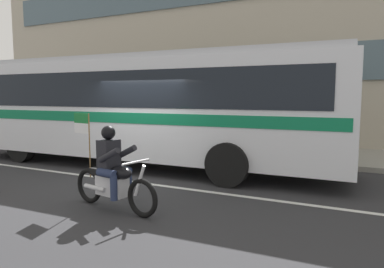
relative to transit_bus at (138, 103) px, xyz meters
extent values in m
plane|color=#2B2B2D|center=(0.98, -1.19, -1.88)|extent=(60.00, 60.00, 0.00)
cube|color=gray|center=(0.98, 3.91, -1.81)|extent=(28.00, 3.80, 0.15)
cube|color=silver|center=(0.98, -1.79, -1.88)|extent=(26.60, 0.14, 0.01)
cube|color=#B2A893|center=(0.98, 6.21, 2.94)|extent=(28.00, 0.80, 9.65)
cube|color=#4C606B|center=(0.98, 5.77, 1.49)|extent=(25.76, 0.10, 1.40)
cube|color=silver|center=(0.00, 0.01, -0.15)|extent=(12.12, 2.88, 2.70)
cube|color=black|center=(0.00, 0.01, 0.40)|extent=(11.15, 2.90, 0.96)
cube|color=#0F7247|center=(0.00, 0.01, -0.35)|extent=(11.88, 2.91, 0.28)
cube|color=#BABCC3|center=(0.00, 0.01, 1.26)|extent=(11.87, 2.75, 0.16)
cylinder|color=black|center=(-3.73, -1.17, -1.36)|extent=(1.04, 0.30, 1.04)
cylinder|color=black|center=(3.31, -1.17, -1.36)|extent=(1.04, 0.30, 1.04)
torus|color=black|center=(2.77, -3.83, -1.54)|extent=(0.70, 0.20, 0.69)
torus|color=black|center=(1.34, -3.59, -1.54)|extent=(0.70, 0.20, 0.69)
cube|color=silver|center=(2.01, -3.70, -1.44)|extent=(0.68, 0.38, 0.36)
ellipsoid|color=black|center=(2.25, -3.74, -1.16)|extent=(0.52, 0.36, 0.24)
cube|color=black|center=(1.81, -3.67, -1.20)|extent=(0.60, 0.35, 0.12)
cylinder|color=silver|center=(2.71, -3.82, -1.24)|extent=(0.28, 0.10, 0.58)
cylinder|color=silver|center=(2.63, -3.81, -0.92)|extent=(0.15, 0.64, 0.04)
cylinder|color=silver|center=(1.68, -3.81, -1.49)|extent=(0.56, 0.18, 0.09)
cube|color=black|center=(1.94, -3.69, -0.86)|extent=(0.34, 0.40, 0.56)
sphere|color=black|center=(1.94, -3.69, -0.45)|extent=(0.26, 0.26, 0.26)
cylinder|color=#232D4C|center=(2.10, -3.54, -1.16)|extent=(0.44, 0.22, 0.15)
cylinder|color=#232D4C|center=(2.28, -3.57, -1.40)|extent=(0.13, 0.13, 0.46)
cylinder|color=#232D4C|center=(2.04, -3.89, -1.16)|extent=(0.44, 0.22, 0.15)
cylinder|color=#232D4C|center=(2.22, -3.92, -1.40)|extent=(0.13, 0.13, 0.46)
cylinder|color=black|center=(2.21, -3.53, -0.82)|extent=(0.53, 0.20, 0.32)
cylinder|color=black|center=(2.14, -3.93, -0.82)|extent=(0.53, 0.20, 0.32)
cylinder|color=olive|center=(1.39, -3.60, -0.73)|extent=(0.02, 0.02, 1.25)
cube|color=#197233|center=(1.16, -3.56, -0.21)|extent=(0.44, 0.09, 0.20)
cube|color=white|center=(1.16, -3.56, -0.41)|extent=(0.44, 0.09, 0.20)
cylinder|color=red|center=(-2.15, 2.55, -1.44)|extent=(0.22, 0.22, 0.58)
sphere|color=red|center=(-2.15, 2.55, -1.08)|extent=(0.20, 0.20, 0.20)
cylinder|color=red|center=(-2.15, 2.41, -1.41)|extent=(0.09, 0.10, 0.09)
camera|label=1|loc=(6.29, -8.89, 0.24)|focal=33.73mm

